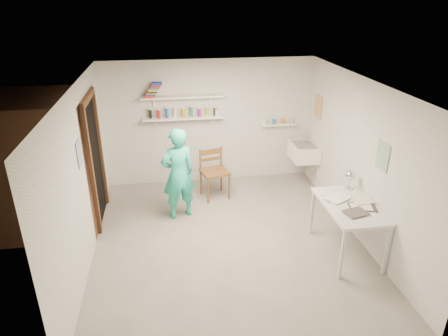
{
  "coord_description": "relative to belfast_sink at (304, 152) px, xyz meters",
  "views": [
    {
      "loc": [
        -0.85,
        -5.08,
        3.51
      ],
      "look_at": [
        0.0,
        0.4,
        1.05
      ],
      "focal_mm": 32.0,
      "sensor_mm": 36.0,
      "label": 1
    }
  ],
  "objects": [
    {
      "name": "floor",
      "position": [
        -1.75,
        -1.7,
        -0.71
      ],
      "size": [
        4.0,
        4.5,
        0.02
      ],
      "primitive_type": "cube",
      "color": "slate",
      "rests_on": "ground"
    },
    {
      "name": "ceiling",
      "position": [
        -1.75,
        -1.7,
        1.71
      ],
      "size": [
        4.0,
        4.5,
        0.02
      ],
      "primitive_type": "cube",
      "color": "silver",
      "rests_on": "wall_back"
    },
    {
      "name": "wall_back",
      "position": [
        -1.75,
        0.56,
        0.5
      ],
      "size": [
        4.0,
        0.02,
        2.4
      ],
      "primitive_type": "cube",
      "color": "silver",
      "rests_on": "ground"
    },
    {
      "name": "wall_front",
      "position": [
        -1.75,
        -3.96,
        0.5
      ],
      "size": [
        4.0,
        0.02,
        2.4
      ],
      "primitive_type": "cube",
      "color": "silver",
      "rests_on": "ground"
    },
    {
      "name": "wall_left",
      "position": [
        -3.76,
        -1.7,
        0.5
      ],
      "size": [
        0.02,
        4.5,
        2.4
      ],
      "primitive_type": "cube",
      "color": "silver",
      "rests_on": "ground"
    },
    {
      "name": "wall_right",
      "position": [
        0.26,
        -1.7,
        0.5
      ],
      "size": [
        0.02,
        4.5,
        2.4
      ],
      "primitive_type": "cube",
      "color": "silver",
      "rests_on": "ground"
    },
    {
      "name": "doorway_recess",
      "position": [
        -3.74,
        -0.65,
        0.3
      ],
      "size": [
        0.02,
        0.9,
        2.0
      ],
      "primitive_type": "cube",
      "color": "black",
      "rests_on": "wall_left"
    },
    {
      "name": "corridor_box",
      "position": [
        -4.45,
        -0.65,
        0.35
      ],
      "size": [
        1.4,
        1.5,
        2.1
      ],
      "primitive_type": "cube",
      "color": "brown",
      "rests_on": "ground"
    },
    {
      "name": "door_lintel",
      "position": [
        -3.72,
        -0.65,
        1.35
      ],
      "size": [
        0.06,
        1.05,
        0.1
      ],
      "primitive_type": "cube",
      "color": "brown",
      "rests_on": "wall_left"
    },
    {
      "name": "door_jamb_near",
      "position": [
        -3.72,
        -1.15,
        0.3
      ],
      "size": [
        0.06,
        0.1,
        2.0
      ],
      "primitive_type": "cube",
      "color": "brown",
      "rests_on": "ground"
    },
    {
      "name": "door_jamb_far",
      "position": [
        -3.72,
        -0.15,
        0.3
      ],
      "size": [
        0.06,
        0.1,
        2.0
      ],
      "primitive_type": "cube",
      "color": "brown",
      "rests_on": "ground"
    },
    {
      "name": "shelf_lower",
      "position": [
        -2.25,
        0.43,
        0.65
      ],
      "size": [
        1.5,
        0.22,
        0.03
      ],
      "primitive_type": "cube",
      "color": "white",
      "rests_on": "wall_back"
    },
    {
      "name": "shelf_upper",
      "position": [
        -2.25,
        0.43,
        1.05
      ],
      "size": [
        1.5,
        0.22,
        0.03
      ],
      "primitive_type": "cube",
      "color": "white",
      "rests_on": "wall_back"
    },
    {
      "name": "ledge_shelf",
      "position": [
        -0.4,
        0.47,
        0.42
      ],
      "size": [
        0.7,
        0.14,
        0.03
      ],
      "primitive_type": "cube",
      "color": "white",
      "rests_on": "wall_back"
    },
    {
      "name": "poster_left",
      "position": [
        -3.74,
        -1.65,
        0.85
      ],
      "size": [
        0.01,
        0.28,
        0.36
      ],
      "primitive_type": "cube",
      "color": "#334C7F",
      "rests_on": "wall_left"
    },
    {
      "name": "poster_right_a",
      "position": [
        0.24,
        0.1,
        0.85
      ],
      "size": [
        0.01,
        0.34,
        0.42
      ],
      "primitive_type": "cube",
      "color": "#995933",
      "rests_on": "wall_right"
    },
    {
      "name": "poster_right_b",
      "position": [
        0.24,
        -2.25,
        0.8
      ],
      "size": [
        0.01,
        0.3,
        0.38
      ],
      "primitive_type": "cube",
      "color": "#3F724C",
      "rests_on": "wall_right"
    },
    {
      "name": "belfast_sink",
      "position": [
        0.0,
        0.0,
        0.0
      ],
      "size": [
        0.48,
        0.6,
        0.3
      ],
      "primitive_type": "cube",
      "color": "white",
      "rests_on": "wall_right"
    },
    {
      "name": "man",
      "position": [
        -2.43,
        -0.83,
        0.08
      ],
      "size": [
        0.66,
        0.54,
        1.56
      ],
      "primitive_type": "imported",
      "rotation": [
        0.0,
        0.0,
        3.48
      ],
      "color": "#25BDA2",
      "rests_on": "ground"
    },
    {
      "name": "wall_clock",
      "position": [
        -2.36,
        -0.62,
        0.34
      ],
      "size": [
        0.28,
        0.13,
        0.28
      ],
      "primitive_type": "cylinder",
      "rotation": [
        1.57,
        0.0,
        0.33
      ],
      "color": "#F7E4A8",
      "rests_on": "man"
    },
    {
      "name": "wooden_chair",
      "position": [
        -1.75,
        -0.23,
        -0.2
      ],
      "size": [
        0.56,
        0.54,
        1.01
      ],
      "primitive_type": "cube",
      "rotation": [
        0.0,
        0.0,
        0.24
      ],
      "color": "brown",
      "rests_on": "ground"
    },
    {
      "name": "work_table",
      "position": [
        -0.11,
        -2.23,
        -0.31
      ],
      "size": [
        0.71,
        1.18,
        0.79
      ],
      "primitive_type": "cube",
      "color": "silver",
      "rests_on": "ground"
    },
    {
      "name": "desk_lamp",
      "position": [
        0.09,
        -1.76,
        0.31
      ],
      "size": [
        0.15,
        0.15,
        0.15
      ],
      "primitive_type": "sphere",
      "color": "silver",
      "rests_on": "work_table"
    },
    {
      "name": "spray_cans",
      "position": [
        -2.25,
        0.43,
        0.75
      ],
      "size": [
        1.31,
        0.06,
        0.17
      ],
      "color": "black",
      "rests_on": "shelf_lower"
    },
    {
      "name": "book_stack",
      "position": [
        -2.77,
        0.43,
        1.19
      ],
      "size": [
        0.34,
        0.14,
        0.25
      ],
      "color": "red",
      "rests_on": "shelf_upper"
    },
    {
      "name": "ledge_pots",
      "position": [
        -0.4,
        0.47,
        0.48
      ],
      "size": [
        0.48,
        0.07,
        0.09
      ],
      "color": "silver",
      "rests_on": "ledge_shelf"
    },
    {
      "name": "papers",
      "position": [
        -0.11,
        -2.23,
        0.1
      ],
      "size": [
        0.3,
        0.22,
        0.03
      ],
      "color": "silver",
      "rests_on": "work_table"
    }
  ]
}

